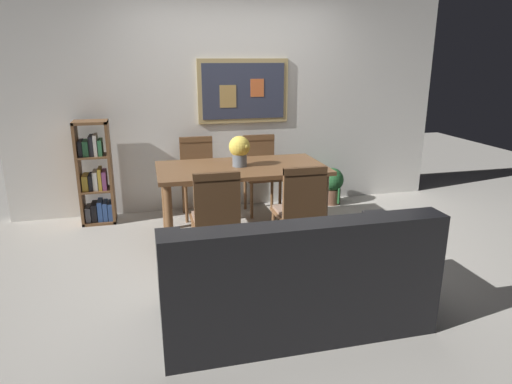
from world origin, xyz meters
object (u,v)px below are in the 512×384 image
object	(u,v)px
dining_chair_near_right	(300,206)
leather_couch	(293,283)
dining_chair_near_left	(216,213)
dining_table	(242,175)
dining_chair_far_left	(198,170)
dining_chair_far_right	(261,167)
bookshelf	(96,178)
potted_ivy	(332,185)
flower_vase	(240,149)

from	to	relation	value
dining_chair_near_right	leather_couch	bearing A→B (deg)	-111.81
dining_chair_near_left	dining_chair_near_right	distance (m)	0.75
dining_table	dining_chair_far_left	world-z (taller)	dining_chair_far_left
dining_chair_far_right	bookshelf	xyz separation A→B (m)	(-1.87, 0.05, -0.02)
dining_chair_far_right	leather_couch	xyz separation A→B (m)	(-0.39, -2.41, -0.23)
bookshelf	potted_ivy	xyz separation A→B (m)	(2.81, 0.01, -0.27)
dining_chair_near_right	bookshelf	xyz separation A→B (m)	(-1.85, 1.53, -0.02)
dining_chair_near_right	bookshelf	bearing A→B (deg)	140.33
dining_chair_near_left	leather_couch	bearing A→B (deg)	-67.79
bookshelf	dining_table	bearing A→B (deg)	-27.82
dining_chair_near_left	dining_chair_near_right	bearing A→B (deg)	-0.05
flower_vase	leather_couch	bearing A→B (deg)	-89.66
dining_chair_near_left	dining_chair_near_right	xyz separation A→B (m)	(0.75, -0.00, 0.00)
bookshelf	flower_vase	distance (m)	1.70
dining_chair_near_left	potted_ivy	bearing A→B (deg)	41.90
dining_chair_far_left	dining_chair_near_left	distance (m)	1.53
dining_table	dining_chair_far_right	distance (m)	0.84
dining_chair_near_right	flower_vase	bearing A→B (deg)	116.64
dining_chair_far_left	dining_chair_near_right	distance (m)	1.69
dining_table	potted_ivy	world-z (taller)	dining_table
dining_chair_near_left	potted_ivy	world-z (taller)	dining_chair_near_left
dining_chair_far_right	dining_chair_far_left	distance (m)	0.74
dining_chair_far_right	leather_couch	bearing A→B (deg)	-99.24
potted_ivy	flower_vase	size ratio (longest dim) A/B	1.51
dining_chair_far_right	flower_vase	world-z (taller)	flower_vase
dining_chair_far_right	potted_ivy	bearing A→B (deg)	3.41
dining_chair_far_right	dining_chair_near_left	world-z (taller)	same
flower_vase	dining_chair_near_right	bearing A→B (deg)	-63.36
dining_chair_far_right	dining_chair_far_left	bearing A→B (deg)	176.30
dining_chair_near_right	dining_chair_far_right	bearing A→B (deg)	89.19
dining_chair_far_right	dining_chair_near_right	distance (m)	1.48
flower_vase	bookshelf	bearing A→B (deg)	152.24
dining_chair_near_right	dining_chair_far_left	bearing A→B (deg)	115.14
dining_chair_near_left	dining_chair_near_right	size ratio (longest dim) A/B	1.00
dining_chair_far_right	leather_couch	size ratio (longest dim) A/B	0.51
dining_table	potted_ivy	size ratio (longest dim) A/B	3.64
dining_chair_far_right	flower_vase	distance (m)	0.91
dining_chair_near_left	leather_couch	size ratio (longest dim) A/B	0.51
dining_chair_near_left	potted_ivy	xyz separation A→B (m)	(1.72, 1.54, -0.29)
potted_ivy	flower_vase	world-z (taller)	flower_vase
dining_chair_far_right	bookshelf	bearing A→B (deg)	178.50
dining_chair_far_right	dining_chair_near_left	size ratio (longest dim) A/B	1.00
flower_vase	dining_table	bearing A→B (deg)	-33.31
leather_couch	potted_ivy	xyz separation A→B (m)	(1.34, 2.47, -0.06)
potted_ivy	bookshelf	bearing A→B (deg)	-179.85
leather_couch	bookshelf	world-z (taller)	bookshelf
bookshelf	flower_vase	size ratio (longest dim) A/B	3.75
dining_chair_near_right	leather_couch	size ratio (longest dim) A/B	0.51
dining_table	dining_chair_far_right	size ratio (longest dim) A/B	1.84
flower_vase	dining_chair_far_left	bearing A→B (deg)	113.62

